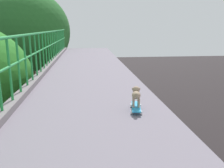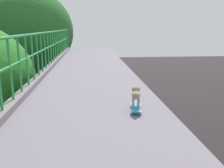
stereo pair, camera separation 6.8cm
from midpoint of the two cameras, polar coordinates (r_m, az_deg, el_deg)
city_bus at (r=30.65m, az=-23.24°, el=1.66°), size 2.67×11.20×3.42m
roadside_tree_far at (r=17.35m, az=-18.66°, el=11.79°), size 5.59×5.59×10.11m
toy_skateboard at (r=4.05m, az=6.24°, el=-5.56°), size 0.25×0.55×0.09m
small_dog at (r=4.01m, az=6.29°, el=-2.45°), size 0.18×0.33×0.32m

